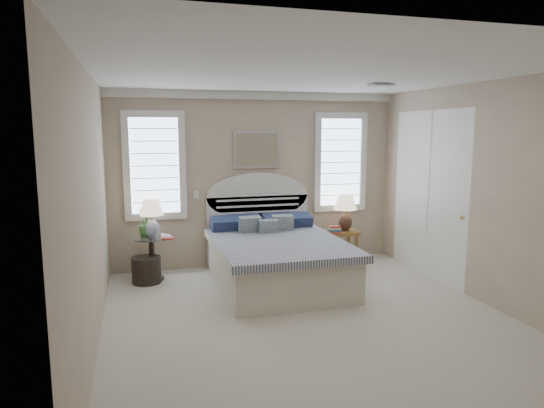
{
  "coord_description": "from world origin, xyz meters",
  "views": [
    {
      "loc": [
        -1.83,
        -4.84,
        2.11
      ],
      "look_at": [
        -0.17,
        1.0,
        1.19
      ],
      "focal_mm": 32.0,
      "sensor_mm": 36.0,
      "label": 1
    }
  ],
  "objects": [
    {
      "name": "floor",
      "position": [
        0.0,
        0.0,
        0.0
      ],
      "size": [
        4.5,
        5.0,
        0.01
      ],
      "primitive_type": "cube",
      "color": "#BBB09F",
      "rests_on": "ground"
    },
    {
      "name": "books_left",
      "position": [
        -1.43,
        1.83,
        0.64
      ],
      "size": [
        0.2,
        0.17,
        0.02
      ],
      "rotation": [
        0.0,
        0.0,
        -0.41
      ],
      "color": "#A73629",
      "rests_on": "side_table_left"
    },
    {
      "name": "potted_plant",
      "position": [
        -1.71,
        2.06,
        0.83
      ],
      "size": [
        0.28,
        0.28,
        0.39
      ],
      "primitive_type": "imported",
      "rotation": [
        0.0,
        0.0,
        0.36
      ],
      "color": "#356528",
      "rests_on": "side_table_left"
    },
    {
      "name": "switch_plate",
      "position": [
        -0.95,
        2.48,
        1.15
      ],
      "size": [
        0.08,
        0.01,
        0.12
      ],
      "primitive_type": "cube",
      "color": "silver",
      "rests_on": "wall_back"
    },
    {
      "name": "nightstand_right",
      "position": [
        1.3,
        2.15,
        0.39
      ],
      "size": [
        0.5,
        0.4,
        0.53
      ],
      "color": "olive",
      "rests_on": "floor"
    },
    {
      "name": "floor_pot",
      "position": [
        -1.73,
        1.94,
        0.18
      ],
      "size": [
        0.51,
        0.51,
        0.37
      ],
      "primitive_type": "cylinder",
      "rotation": [
        0.0,
        0.0,
        0.32
      ],
      "color": "black",
      "rests_on": "floor"
    },
    {
      "name": "bed",
      "position": [
        0.0,
        1.46,
        0.39
      ],
      "size": [
        1.72,
        2.28,
        1.47
      ],
      "color": "silver",
      "rests_on": "floor"
    },
    {
      "name": "books_right",
      "position": [
        1.13,
        2.03,
        0.58
      ],
      "size": [
        0.22,
        0.17,
        0.11
      ],
      "rotation": [
        0.0,
        0.0,
        -0.13
      ],
      "color": "#A73629",
      "rests_on": "nightstand_right"
    },
    {
      "name": "window_right",
      "position": [
        1.4,
        2.48,
        1.6
      ],
      "size": [
        0.9,
        0.06,
        1.6
      ],
      "primitive_type": "cube",
      "color": "#C9E2FF",
      "rests_on": "wall_back"
    },
    {
      "name": "ceiling",
      "position": [
        0.0,
        0.0,
        2.7
      ],
      "size": [
        4.5,
        5.0,
        0.01
      ],
      "primitive_type": "cube",
      "color": "white",
      "rests_on": "wall_back"
    },
    {
      "name": "lamp_left",
      "position": [
        -1.63,
        2.02,
        0.96
      ],
      "size": [
        0.43,
        0.43,
        0.54
      ],
      "rotation": [
        0.0,
        0.0,
        0.39
      ],
      "color": "silver",
      "rests_on": "side_table_left"
    },
    {
      "name": "hvac_vent",
      "position": [
        1.2,
        0.8,
        2.68
      ],
      "size": [
        0.3,
        0.2,
        0.02
      ],
      "primitive_type": "cube",
      "color": "#B2B2B2",
      "rests_on": "ceiling"
    },
    {
      "name": "wall_right",
      "position": [
        2.25,
        0.0,
        1.35
      ],
      "size": [
        0.02,
        5.0,
        2.7
      ],
      "primitive_type": "cube",
      "color": "#C5AF93",
      "rests_on": "floor"
    },
    {
      "name": "closet_door",
      "position": [
        2.23,
        1.2,
        1.2
      ],
      "size": [
        0.02,
        1.8,
        2.4
      ],
      "primitive_type": "cube",
      "color": "white",
      "rests_on": "floor"
    },
    {
      "name": "lamp_right",
      "position": [
        1.36,
        2.15,
        0.89
      ],
      "size": [
        0.39,
        0.39,
        0.59
      ],
      "rotation": [
        0.0,
        0.0,
        0.08
      ],
      "color": "black",
      "rests_on": "nightstand_right"
    },
    {
      "name": "side_table_left",
      "position": [
        -1.65,
        2.05,
        0.39
      ],
      "size": [
        0.56,
        0.56,
        0.63
      ],
      "color": "black",
      "rests_on": "floor"
    },
    {
      "name": "painting",
      "position": [
        0.0,
        2.46,
        1.82
      ],
      "size": [
        0.74,
        0.04,
        0.58
      ],
      "primitive_type": "cube",
      "color": "silver",
      "rests_on": "wall_back"
    },
    {
      "name": "wall_left",
      "position": [
        -2.25,
        0.0,
        1.35
      ],
      "size": [
        0.02,
        5.0,
        2.7
      ],
      "primitive_type": "cube",
      "color": "#C5AF93",
      "rests_on": "floor"
    },
    {
      "name": "wall_back",
      "position": [
        0.0,
        2.5,
        1.35
      ],
      "size": [
        4.5,
        0.02,
        2.7
      ],
      "primitive_type": "cube",
      "color": "#C5AF93",
      "rests_on": "floor"
    },
    {
      "name": "window_left",
      "position": [
        -1.55,
        2.48,
        1.6
      ],
      "size": [
        0.9,
        0.06,
        1.6
      ],
      "primitive_type": "cube",
      "color": "#C9E2FF",
      "rests_on": "wall_back"
    },
    {
      "name": "crown_molding",
      "position": [
        0.0,
        2.46,
        2.64
      ],
      "size": [
        4.5,
        0.08,
        0.12
      ],
      "primitive_type": "cube",
      "color": "silver",
      "rests_on": "wall_back"
    }
  ]
}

